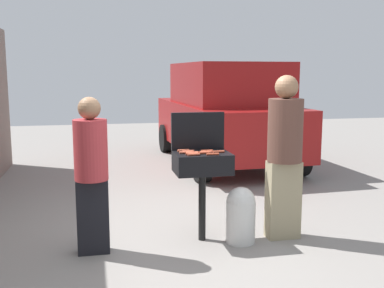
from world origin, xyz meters
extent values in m
plane|color=gray|center=(0.00, 0.00, 0.00)|extent=(24.00, 24.00, 0.00)
cylinder|color=black|center=(0.25, 0.06, 0.38)|extent=(0.08, 0.08, 0.76)
cube|color=black|center=(0.25, 0.06, 0.87)|extent=(0.60, 0.44, 0.22)
cube|color=black|center=(0.25, 0.28, 1.19)|extent=(0.60, 0.05, 0.42)
cylinder|color=#C6593D|center=(0.07, 0.19, 0.99)|extent=(0.13, 0.04, 0.03)
cylinder|color=#C6593D|center=(0.11, 0.12, 0.99)|extent=(0.13, 0.03, 0.03)
cylinder|color=#AD4228|center=(0.11, -0.04, 0.99)|extent=(0.13, 0.03, 0.03)
cylinder|color=#B74C33|center=(0.42, 0.03, 0.99)|extent=(0.13, 0.04, 0.03)
cylinder|color=#C6593D|center=(0.06, 0.06, 0.99)|extent=(0.13, 0.03, 0.03)
cylinder|color=#C6593D|center=(0.12, 0.00, 0.99)|extent=(0.13, 0.03, 0.03)
cylinder|color=#B74C33|center=(0.12, -0.09, 0.99)|extent=(0.13, 0.04, 0.03)
cylinder|color=#B74C33|center=(0.13, 0.03, 0.99)|extent=(0.13, 0.04, 0.03)
cylinder|color=#AD4228|center=(0.32, -0.10, 0.99)|extent=(0.13, 0.04, 0.03)
cylinder|color=#AD4228|center=(0.31, 0.10, 0.99)|extent=(0.13, 0.04, 0.03)
cylinder|color=#C6593D|center=(0.28, 0.03, 0.99)|extent=(0.13, 0.03, 0.03)
cylinder|color=#AD4228|center=(0.26, -0.01, 0.99)|extent=(0.13, 0.04, 0.03)
cylinder|color=silver|center=(0.64, -0.10, 0.23)|extent=(0.32, 0.32, 0.46)
sphere|color=silver|center=(0.64, -0.10, 0.46)|extent=(0.31, 0.31, 0.31)
cube|color=black|center=(-0.92, -0.06, 0.38)|extent=(0.32, 0.18, 0.77)
cylinder|color=#B23338|center=(-0.92, -0.06, 1.07)|extent=(0.34, 0.34, 0.61)
sphere|color=#936B4C|center=(-0.92, -0.06, 1.49)|extent=(0.22, 0.22, 0.22)
cube|color=gray|center=(1.15, -0.05, 0.43)|extent=(0.36, 0.20, 0.87)
cylinder|color=brown|center=(1.15, -0.05, 1.21)|extent=(0.38, 0.38, 0.69)
sphere|color=#936B4C|center=(1.15, -0.05, 1.68)|extent=(0.25, 0.25, 0.25)
cube|color=maroon|center=(1.72, 4.30, 0.77)|extent=(2.08, 4.48, 0.90)
cube|color=maroon|center=(1.73, 4.10, 1.62)|extent=(1.87, 2.67, 0.80)
cylinder|color=black|center=(2.69, 2.80, 0.32)|extent=(0.25, 0.65, 0.64)
cylinder|color=black|center=(0.88, 2.72, 0.32)|extent=(0.25, 0.65, 0.64)
cylinder|color=black|center=(2.56, 5.87, 0.32)|extent=(0.25, 0.65, 0.64)
cylinder|color=black|center=(0.75, 5.80, 0.32)|extent=(0.25, 0.65, 0.64)
camera|label=1|loc=(-0.89, -4.68, 1.84)|focal=43.00mm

